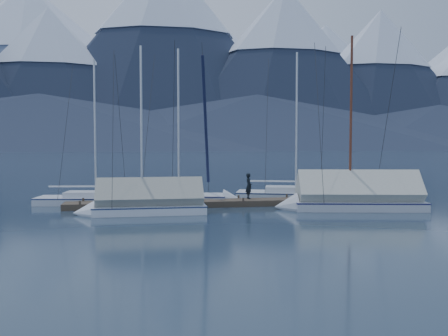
{
  "coord_description": "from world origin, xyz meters",
  "views": [
    {
      "loc": [
        -4.49,
        -25.02,
        3.64
      ],
      "look_at": [
        0.0,
        2.0,
        2.2
      ],
      "focal_mm": 38.0,
      "sensor_mm": 36.0,
      "label": 1
    }
  ],
  "objects_px": {
    "sailboat_open_right": "(304,197)",
    "sailboat_covered_far": "(140,205)",
    "sailboat_open_left": "(104,201)",
    "person": "(249,186)",
    "sailboat_covered_near": "(347,200)",
    "sailboat_open_mid": "(188,199)"
  },
  "relations": [
    {
      "from": "sailboat_open_right",
      "to": "sailboat_covered_far",
      "type": "distance_m",
      "value": 11.37
    },
    {
      "from": "sailboat_open_left",
      "to": "person",
      "type": "relative_size",
      "value": 6.18
    },
    {
      "from": "sailboat_covered_near",
      "to": "person",
      "type": "relative_size",
      "value": 6.88
    },
    {
      "from": "sailboat_open_left",
      "to": "sailboat_covered_near",
      "type": "xyz_separation_m",
      "value": [
        13.34,
        -4.5,
        0.36
      ]
    },
    {
      "from": "sailboat_open_left",
      "to": "sailboat_open_mid",
      "type": "height_order",
      "value": "sailboat_open_mid"
    },
    {
      "from": "sailboat_open_right",
      "to": "sailboat_covered_near",
      "type": "xyz_separation_m",
      "value": [
        0.79,
        -4.71,
        0.34
      ]
    },
    {
      "from": "sailboat_open_mid",
      "to": "person",
      "type": "height_order",
      "value": "sailboat_open_mid"
    },
    {
      "from": "person",
      "to": "sailboat_open_left",
      "type": "bearing_deg",
      "value": 72.61
    },
    {
      "from": "sailboat_open_mid",
      "to": "sailboat_covered_far",
      "type": "relative_size",
      "value": 1.09
    },
    {
      "from": "sailboat_covered_near",
      "to": "sailboat_covered_far",
      "type": "distance_m",
      "value": 11.22
    },
    {
      "from": "sailboat_covered_far",
      "to": "sailboat_open_left",
      "type": "bearing_deg",
      "value": 116.19
    },
    {
      "from": "sailboat_open_left",
      "to": "sailboat_open_mid",
      "type": "relative_size",
      "value": 0.91
    },
    {
      "from": "sailboat_open_left",
      "to": "sailboat_covered_near",
      "type": "bearing_deg",
      "value": -18.63
    },
    {
      "from": "person",
      "to": "sailboat_covered_far",
      "type": "bearing_deg",
      "value": 106.42
    },
    {
      "from": "sailboat_covered_near",
      "to": "sailboat_covered_far",
      "type": "height_order",
      "value": "sailboat_covered_near"
    },
    {
      "from": "sailboat_open_mid",
      "to": "sailboat_covered_near",
      "type": "bearing_deg",
      "value": -28.45
    },
    {
      "from": "sailboat_covered_far",
      "to": "person",
      "type": "bearing_deg",
      "value": 23.48
    },
    {
      "from": "sailboat_open_left",
      "to": "sailboat_covered_near",
      "type": "relative_size",
      "value": 0.9
    },
    {
      "from": "sailboat_covered_near",
      "to": "person",
      "type": "distance_m",
      "value": 5.71
    },
    {
      "from": "sailboat_covered_far",
      "to": "person",
      "type": "xyz_separation_m",
      "value": [
        6.36,
        2.76,
        0.64
      ]
    },
    {
      "from": "sailboat_covered_near",
      "to": "person",
      "type": "height_order",
      "value": "sailboat_covered_near"
    },
    {
      "from": "sailboat_open_mid",
      "to": "sailboat_open_left",
      "type": "bearing_deg",
      "value": -179.68
    }
  ]
}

